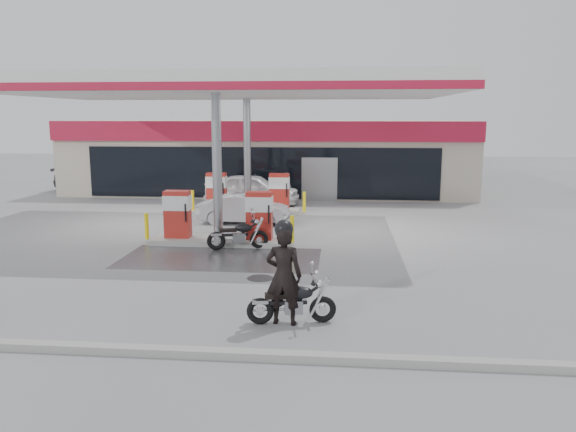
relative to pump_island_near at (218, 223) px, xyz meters
name	(u,v)px	position (x,y,z in m)	size (l,w,h in m)	color
ground	(205,258)	(0.00, -2.00, -0.71)	(90.00, 90.00, 0.00)	gray
wet_patch	(221,258)	(0.50, -2.00, -0.71)	(6.00, 3.00, 0.00)	#4C4C4F
drain_cover	(260,278)	(2.00, -4.00, -0.71)	(0.70, 0.70, 0.01)	#38383A
kerb	(112,349)	(0.00, -9.00, -0.64)	(28.00, 0.25, 0.15)	gray
store_building	(271,155)	(0.01, 13.94, 1.30)	(22.00, 8.22, 4.00)	beige
canopy	(233,89)	(0.00, 3.00, 4.56)	(16.00, 10.02, 5.51)	silver
pump_island_near	(218,223)	(0.00, 0.00, 0.00)	(5.14, 1.30, 1.78)	#9E9E99
pump_island_far	(248,197)	(0.00, 6.00, 0.00)	(5.14, 1.30, 1.78)	#9E9E99
main_motorcycle	(293,304)	(3.16, -7.18, -0.28)	(1.87, 0.71, 0.96)	black
biker_main	(284,276)	(2.97, -7.22, 0.32)	(0.75, 0.49, 2.06)	black
parked_motorcycle	(239,236)	(0.84, -0.78, -0.26)	(1.95, 0.84, 1.02)	black
sedan_white	(252,190)	(-0.15, 8.20, 0.06)	(1.81, 4.51, 1.54)	white
attendant	(287,188)	(1.45, 8.80, 0.07)	(0.76, 0.59, 1.56)	#5E5E63
hatchback_silver	(244,209)	(0.26, 3.60, -0.12)	(1.25, 3.58, 1.18)	#A0A1A8
parked_car_left	(90,180)	(-10.00, 12.00, -0.04)	(1.88, 4.63, 1.34)	black
parked_car_right	(366,185)	(5.45, 12.00, -0.14)	(1.88, 4.09, 1.14)	#4B101B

